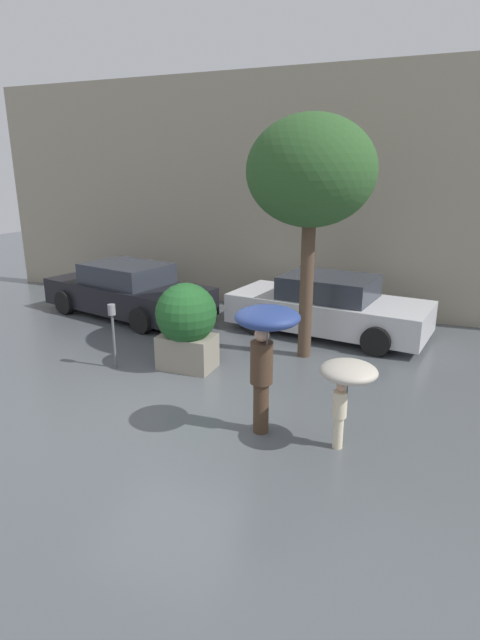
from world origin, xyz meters
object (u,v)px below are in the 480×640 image
object	(u,v)px
person_adult	(265,338)
street_tree	(311,173)
parking_meter	(113,323)
parked_car_near	(328,307)
person_child	(347,378)
parked_car_far	(128,291)
planter_box	(186,323)

from	to	relation	value
person_adult	street_tree	size ratio (longest dim) A/B	0.41
street_tree	parking_meter	xyz separation A→B (m)	(-3.16, -1.95, -2.66)
street_tree	parked_car_near	bearing A→B (deg)	86.35
person_child	parked_car_far	size ratio (longest dim) A/B	0.26
person_adult	parked_car_near	xyz separation A→B (m)	(-0.17, 4.92, -0.84)
planter_box	street_tree	size ratio (longest dim) A/B	0.36
parked_car_near	parked_car_far	distance (m)	5.12
person_adult	street_tree	bearing A→B (deg)	136.17
parked_car_far	street_tree	bearing A→B (deg)	-90.66
planter_box	person_adult	bearing A→B (deg)	-40.09
planter_box	person_adult	distance (m)	2.88
parked_car_near	parked_car_far	size ratio (longest dim) A/B	0.97
person_adult	parking_meter	distance (m)	3.73
person_child	parked_car_near	world-z (taller)	parked_car_near
parked_car_near	parked_car_far	bearing A→B (deg)	102.68
street_tree	parking_meter	size ratio (longest dim) A/B	3.70
parked_car_near	parking_meter	world-z (taller)	parked_car_near
person_child	parking_meter	distance (m)	4.74
parked_car_far	parking_meter	size ratio (longest dim) A/B	3.87
person_adult	street_tree	world-z (taller)	street_tree
parked_car_far	person_child	bearing A→B (deg)	-111.73
planter_box	street_tree	world-z (taller)	street_tree
parked_car_near	planter_box	bearing A→B (deg)	155.52
person_adult	planter_box	bearing A→B (deg)	-178.75
planter_box	parking_meter	xyz separation A→B (m)	(-1.28, -0.50, -0.00)
planter_box	parked_car_near	size ratio (longest dim) A/B	0.35
person_adult	parked_car_near	size ratio (longest dim) A/B	0.41
person_child	parking_meter	xyz separation A→B (m)	(-4.55, 1.30, -0.15)
parked_car_near	parking_meter	xyz separation A→B (m)	(-3.27, -3.60, 0.28)
person_adult	person_child	world-z (taller)	person_adult
parked_car_near	parked_car_far	xyz separation A→B (m)	(-5.11, -0.40, 0.00)
parking_meter	parked_car_far	bearing A→B (deg)	119.83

